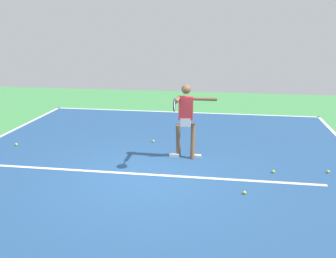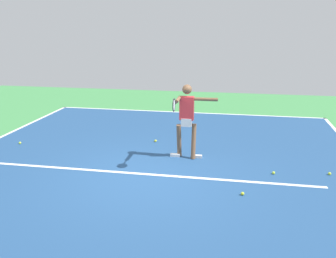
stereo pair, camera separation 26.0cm
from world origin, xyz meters
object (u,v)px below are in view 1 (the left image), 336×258
tennis_ball_near_player (153,141)px  tennis_player (186,116)px  tennis_ball_by_sideline (16,144)px  tennis_ball_by_baseline (273,172)px  tennis_ball_far_corner (245,193)px  tennis_ball_near_service_line (328,172)px

tennis_ball_near_player → tennis_player: bearing=132.7°
tennis_player → tennis_ball_by_sideline: size_ratio=27.73×
tennis_player → tennis_ball_near_player: tennis_player is taller
tennis_player → tennis_ball_by_baseline: 2.39m
tennis_player → tennis_ball_far_corner: (-1.36, 1.89, -1.03)m
tennis_ball_far_corner → tennis_ball_by_baseline: 1.37m
tennis_player → tennis_ball_by_sideline: 4.78m
tennis_ball_near_service_line → tennis_ball_by_sideline: bearing=-5.4°
tennis_player → tennis_ball_near_service_line: tennis_player is taller
tennis_ball_near_service_line → tennis_ball_by_sideline: 7.94m
tennis_ball_far_corner → tennis_ball_near_player: bearing=-51.5°
tennis_ball_by_baseline → tennis_ball_near_service_line: 1.22m
tennis_ball_far_corner → tennis_ball_by_baseline: size_ratio=1.00×
tennis_ball_by_baseline → tennis_ball_by_sideline: 6.77m
tennis_player → tennis_ball_far_corner: tennis_player is taller
tennis_ball_by_baseline → tennis_ball_by_sideline: (6.70, -0.92, 0.00)m
tennis_ball_by_sideline → tennis_ball_far_corner: bearing=160.6°
tennis_ball_near_player → tennis_ball_near_service_line: 4.57m
tennis_ball_near_player → tennis_ball_by_sideline: (3.63, 0.89, 0.00)m
tennis_ball_near_player → tennis_ball_by_baseline: (-3.07, 1.81, 0.00)m
tennis_ball_near_service_line → tennis_ball_by_sideline: size_ratio=1.00×
tennis_ball_far_corner → tennis_ball_by_baseline: bearing=-119.6°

